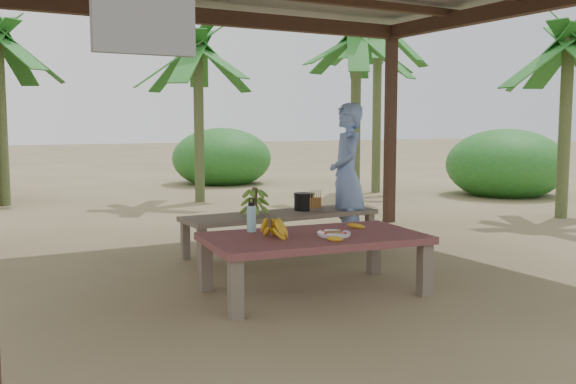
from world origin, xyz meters
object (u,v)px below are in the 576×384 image
plate (334,234)px  water_flask (251,218)px  work_table (314,242)px  ripe_banana_bunch (270,227)px  cooking_pot (304,202)px  woman (347,176)px  bench (281,218)px

plate → water_flask: 0.73m
work_table → plate: size_ratio=6.86×
ripe_banana_bunch → cooking_pot: 2.07m
work_table → woman: 2.07m
water_flask → woman: 2.09m
work_table → water_flask: bearing=141.7°
water_flask → ripe_banana_bunch: bearing=-90.7°
plate → cooking_pot: size_ratio=1.25×
work_table → woman: woman is taller
ripe_banana_bunch → water_flask: water_flask is taller
cooking_pot → water_flask: bearing=-134.6°
woman → cooking_pot: bearing=-83.9°
plate → woman: 2.09m
bench → water_flask: bearing=-128.7°
bench → cooking_pot: bearing=9.9°
work_table → ripe_banana_bunch: ripe_banana_bunch is taller
water_flask → bench: bearing=52.3°
work_table → plate: plate is taller
ripe_banana_bunch → plate: (0.51, -0.17, -0.07)m
bench → woman: (0.80, -0.08, 0.43)m
bench → plate: plate is taller
work_table → bench: 1.70m
plate → woman: woman is taller
cooking_pot → woman: woman is taller
plate → water_flask: (-0.50, 0.52, 0.10)m
plate → work_table: bearing=129.4°
ripe_banana_bunch → water_flask: (0.00, 0.36, 0.03)m
woman → bench: bearing=-73.0°
work_table → cooking_pot: bearing=68.8°
water_flask → cooking_pot: 1.80m
bench → water_flask: water_flask is taller
ripe_banana_bunch → plate: size_ratio=1.05×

